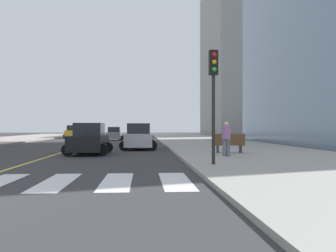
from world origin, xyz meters
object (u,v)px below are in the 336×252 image
object	(u,v)px
car_gray_second	(114,134)
car_yellow_fourth	(74,132)
car_silver_nearest	(139,137)
traffic_light_near_corner	(213,84)
car_black_third	(89,140)
pedestrian_waiting_east	(226,137)
park_bench	(229,144)

from	to	relation	value
car_gray_second	car_yellow_fourth	size ratio (longest dim) A/B	0.86
car_silver_nearest	car_yellow_fourth	xyz separation A→B (m)	(-10.12, 29.95, 0.00)
car_silver_nearest	traffic_light_near_corner	xyz separation A→B (m)	(3.19, -13.08, 2.51)
car_gray_second	car_black_third	size ratio (longest dim) A/B	0.88
car_black_third	pedestrian_waiting_east	world-z (taller)	pedestrian_waiting_east
car_silver_nearest	park_bench	bearing A→B (deg)	130.57
car_gray_second	traffic_light_near_corner	distance (m)	32.82
car_silver_nearest	car_gray_second	size ratio (longest dim) A/B	1.15
car_silver_nearest	traffic_light_near_corner	world-z (taller)	traffic_light_near_corner
car_yellow_fourth	pedestrian_waiting_east	xyz separation A→B (m)	(14.76, -38.88, 0.23)
car_yellow_fourth	park_bench	world-z (taller)	car_yellow_fourth
car_gray_second	pedestrian_waiting_east	world-z (taller)	pedestrian_waiting_east
car_yellow_fourth	park_bench	bearing A→B (deg)	-65.11
car_black_third	car_yellow_fourth	size ratio (longest dim) A/B	0.98
car_gray_second	traffic_light_near_corner	xyz separation A→B (m)	(6.45, -32.07, 2.63)
car_yellow_fourth	traffic_light_near_corner	bearing A→B (deg)	-71.00
car_yellow_fourth	pedestrian_waiting_east	size ratio (longest dim) A/B	2.46
car_silver_nearest	park_bench	world-z (taller)	car_silver_nearest
car_yellow_fourth	traffic_light_near_corner	size ratio (longest dim) A/B	0.95
car_yellow_fourth	pedestrian_waiting_east	distance (m)	41.58
traffic_light_near_corner	pedestrian_waiting_east	xyz separation A→B (m)	(1.45, 4.16, -2.28)
car_silver_nearest	car_yellow_fourth	world-z (taller)	same
car_silver_nearest	traffic_light_near_corner	distance (m)	13.69
car_gray_second	traffic_light_near_corner	bearing A→B (deg)	100.81
car_silver_nearest	pedestrian_waiting_east	size ratio (longest dim) A/B	2.44
car_silver_nearest	car_gray_second	distance (m)	19.27
car_gray_second	car_black_third	distance (m)	23.89
traffic_light_near_corner	park_bench	xyz separation A→B (m)	(2.18, 6.67, -2.73)
car_black_third	car_yellow_fourth	bearing A→B (deg)	-77.28
car_black_third	car_yellow_fourth	world-z (taller)	car_yellow_fourth
pedestrian_waiting_east	park_bench	bearing A→B (deg)	74.93
car_gray_second	car_black_third	world-z (taller)	car_black_third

